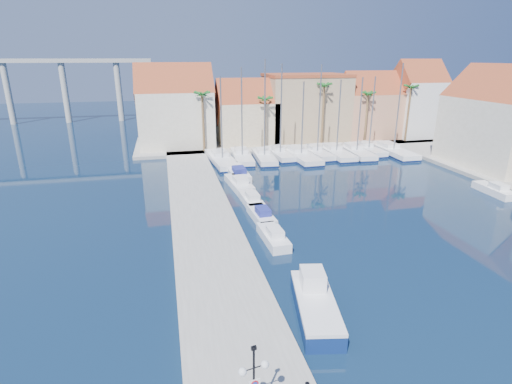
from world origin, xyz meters
TOP-DOWN VIEW (x-y plane):
  - ground at (0.00, 0.00)m, footprint 260.00×260.00m
  - quay_west at (-9.00, 13.50)m, footprint 6.00×77.00m
  - shore_north at (10.00, 48.00)m, footprint 54.00×16.00m
  - lamp_post at (-9.25, -8.84)m, footprint 1.28×0.52m
  - fishing_boat at (-3.92, -1.84)m, footprint 3.41×6.89m
  - motorboat_west_0 at (-3.73, 8.31)m, footprint 1.79×5.07m
  - motorboat_west_1 at (-3.57, 13.14)m, footprint 1.89×5.17m
  - motorboat_west_2 at (-3.59, 17.60)m, footprint 1.89×5.34m
  - motorboat_west_3 at (-3.76, 23.65)m, footprint 2.62×6.72m
  - motorboat_west_4 at (-3.07, 28.02)m, footprint 2.25×6.79m
  - motorboat_east_1 at (24.00, 14.63)m, footprint 1.92×5.37m
  - sailboat_0 at (-4.18, 35.44)m, footprint 3.89×11.57m
  - sailboat_1 at (-0.91, 36.59)m, footprint 3.39×10.19m
  - sailboat_2 at (2.28, 35.70)m, footprint 3.26×9.85m
  - sailboat_3 at (5.03, 36.93)m, footprint 2.80×8.95m
  - sailboat_4 at (7.89, 35.52)m, footprint 3.50×11.78m
  - sailboat_5 at (10.85, 36.38)m, footprint 3.05×9.23m
  - sailboat_6 at (13.90, 36.09)m, footprint 2.99×10.87m
  - sailboat_7 at (17.24, 35.79)m, footprint 3.35×10.66m
  - sailboat_8 at (19.87, 36.83)m, footprint 2.53×8.94m
  - sailboat_9 at (23.29, 35.28)m, footprint 3.32×11.90m
  - building_0 at (-10.00, 47.00)m, footprint 12.30×9.00m
  - building_1 at (2.00, 47.00)m, footprint 10.30×8.00m
  - building_2 at (13.00, 48.00)m, footprint 14.20×10.20m
  - building_3 at (25.00, 47.00)m, footprint 10.30×8.00m
  - building_4 at (34.00, 46.00)m, footprint 8.30×8.00m
  - building_6 at (32.00, 24.00)m, footprint 9.00×14.30m
  - palm_0 at (-6.00, 42.00)m, footprint 2.60×2.60m
  - palm_1 at (4.00, 42.00)m, footprint 2.60×2.60m
  - palm_2 at (14.00, 42.00)m, footprint 2.60×2.60m
  - palm_3 at (22.00, 42.00)m, footprint 2.60×2.60m
  - palm_4 at (30.00, 42.00)m, footprint 2.60×2.60m
  - viaduct at (-39.07, 82.00)m, footprint 48.00×2.20m

SIDE VIEW (x-z plane):
  - ground at x=0.00m, z-range 0.00..0.00m
  - quay_west at x=-9.00m, z-range 0.00..0.50m
  - shore_north at x=10.00m, z-range 0.00..0.50m
  - motorboat_west_3 at x=-3.76m, z-range -0.19..1.21m
  - motorboat_east_1 at x=24.00m, z-range -0.19..1.21m
  - motorboat_west_0 at x=-3.73m, z-range -0.19..1.21m
  - motorboat_west_1 at x=-3.57m, z-range -0.19..1.21m
  - motorboat_west_2 at x=-3.59m, z-range -0.19..1.21m
  - motorboat_west_4 at x=-3.07m, z-range -0.19..1.21m
  - sailboat_4 at x=7.89m, z-range -5.17..6.28m
  - sailboat_6 at x=13.90m, z-range -5.24..6.37m
  - sailboat_0 at x=-4.18m, z-range -5.58..6.70m
  - sailboat_7 at x=17.24m, z-range -5.40..6.54m
  - sailboat_9 at x=23.29m, z-range -6.39..7.54m
  - sailboat_8 at x=19.87m, z-range -5.40..6.59m
  - sailboat_1 at x=-0.91m, z-range -6.13..7.33m
  - sailboat_2 at x=2.28m, z-range -6.64..7.88m
  - sailboat_5 at x=10.85m, z-range -6.27..7.51m
  - sailboat_3 at x=5.03m, z-range -6.32..7.58m
  - fishing_boat at x=-3.92m, z-range -0.39..1.92m
  - lamp_post at x=-9.25m, z-range 1.10..4.90m
  - building_1 at x=2.00m, z-range -0.20..10.80m
  - building_3 at x=25.00m, z-range -0.14..11.86m
  - building_2 at x=13.00m, z-range 0.51..12.01m
  - building_6 at x=32.00m, z-range -0.23..13.27m
  - building_0 at x=-10.00m, z-range -0.23..13.27m
  - building_4 at x=34.00m, z-range -0.03..13.97m
  - palm_1 at x=4.00m, z-range 3.56..12.71m
  - palm_3 at x=22.00m, z-range 3.78..13.43m
  - palm_0 at x=-6.00m, z-range 4.00..14.15m
  - palm_4 at x=30.00m, z-range 4.22..14.87m
  - palm_2 at x=14.00m, z-range 4.44..15.59m
  - viaduct at x=-39.07m, z-range 3.02..17.47m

